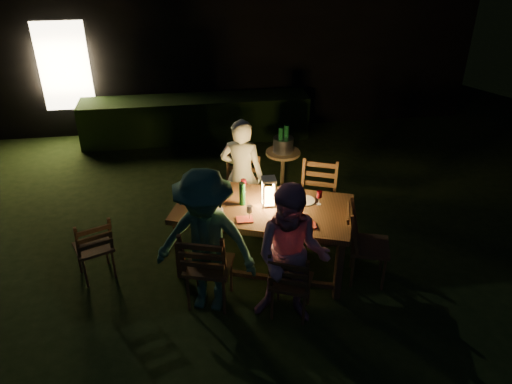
{
  "coord_description": "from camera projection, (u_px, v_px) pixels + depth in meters",
  "views": [
    {
      "loc": [
        -0.62,
        -5.14,
        3.85
      ],
      "look_at": [
        0.1,
        -0.03,
        0.9
      ],
      "focal_mm": 35.0,
      "sensor_mm": 36.0,
      "label": 1
    }
  ],
  "objects": [
    {
      "name": "chair_far_left",
      "position": [
        241.0,
        208.0,
        6.76
      ],
      "size": [
        0.57,
        0.59,
        1.02
      ],
      "rotation": [
        0.0,
        0.0,
        2.86
      ],
      "color": "#463217",
      "rests_on": "ground"
    },
    {
      "name": "person_house_side",
      "position": [
        242.0,
        175.0,
        6.57
      ],
      "size": [
        0.67,
        0.55,
        1.57
      ],
      "primitive_type": "imported",
      "rotation": [
        0.0,
        0.0,
        2.8
      ],
      "color": "#F0EFCC",
      "rests_on": "ground"
    },
    {
      "name": "chair_near_right",
      "position": [
        291.0,
        293.0,
        5.31
      ],
      "size": [
        0.55,
        0.57,
        0.93
      ],
      "rotation": [
        0.0,
        0.0,
        -0.4
      ],
      "color": "#463217",
      "rests_on": "ground"
    },
    {
      "name": "phone",
      "position": [
        204.0,
        214.0,
        5.61
      ],
      "size": [
        0.14,
        0.07,
        0.01
      ],
      "primitive_type": "cube",
      "color": "black",
      "rests_on": "dining_table"
    },
    {
      "name": "garden_envelope",
      "position": [
        211.0,
        27.0,
        10.91
      ],
      "size": [
        40.0,
        40.0,
        3.2
      ],
      "color": "black",
      "rests_on": "ground"
    },
    {
      "name": "wineglass_e",
      "position": [
        249.0,
        213.0,
        5.48
      ],
      "size": [
        0.06,
        0.06,
        0.18
      ],
      "primitive_type": null,
      "color": "silver",
      "rests_on": "dining_table"
    },
    {
      "name": "chair_near_left",
      "position": [
        209.0,
        279.0,
        5.44
      ],
      "size": [
        0.61,
        0.64,
        1.08
      ],
      "rotation": [
        0.0,
        0.0,
        -0.3
      ],
      "color": "#463217",
      "rests_on": "ground"
    },
    {
      "name": "chair_far_right",
      "position": [
        315.0,
        215.0,
        6.58
      ],
      "size": [
        0.62,
        0.64,
        1.05
      ],
      "rotation": [
        0.0,
        0.0,
        2.76
      ],
      "color": "#463217",
      "rests_on": "ground"
    },
    {
      "name": "chair_end",
      "position": [
        366.0,
        257.0,
        5.81
      ],
      "size": [
        0.6,
        0.58,
        1.02
      ],
      "rotation": [
        0.0,
        0.0,
        -1.88
      ],
      "color": "#463217",
      "rests_on": "ground"
    },
    {
      "name": "wineglass_a",
      "position": [
        244.0,
        186.0,
        6.01
      ],
      "size": [
        0.06,
        0.06,
        0.18
      ],
      "primitive_type": null,
      "color": "#59070F",
      "rests_on": "dining_table"
    },
    {
      "name": "wineglass_c",
      "position": [
        286.0,
        216.0,
        5.43
      ],
      "size": [
        0.06,
        0.06,
        0.18
      ],
      "primitive_type": null,
      "color": "#59070F",
      "rests_on": "dining_table"
    },
    {
      "name": "dining_table",
      "position": [
        263.0,
        213.0,
        5.8
      ],
      "size": [
        2.25,
        1.63,
        0.84
      ],
      "rotation": [
        0.0,
        0.0,
        -0.35
      ],
      "color": "#463217",
      "rests_on": "ground"
    },
    {
      "name": "lantern",
      "position": [
        269.0,
        193.0,
        5.72
      ],
      "size": [
        0.16,
        0.16,
        0.35
      ],
      "color": "white",
      "rests_on": "dining_table"
    },
    {
      "name": "plate_far_right",
      "position": [
        305.0,
        201.0,
        5.87
      ],
      "size": [
        0.25,
        0.25,
        0.01
      ],
      "primitive_type": "cylinder",
      "color": "white",
      "rests_on": "dining_table"
    },
    {
      "name": "napkin_left",
      "position": [
        245.0,
        219.0,
        5.51
      ],
      "size": [
        0.18,
        0.14,
        0.01
      ],
      "primitive_type": "cube",
      "color": "red",
      "rests_on": "dining_table"
    },
    {
      "name": "napkin_right",
      "position": [
        308.0,
        226.0,
        5.41
      ],
      "size": [
        0.18,
        0.14,
        0.01
      ],
      "primitive_type": "cube",
      "color": "red",
      "rests_on": "dining_table"
    },
    {
      "name": "person_opp_right",
      "position": [
        292.0,
        257.0,
        5.01
      ],
      "size": [
        0.94,
        0.83,
        1.6
      ],
      "primitive_type": "imported",
      "rotation": [
        0.0,
        0.0,
        -0.35
      ],
      "color": "#C4869F",
      "rests_on": "ground"
    },
    {
      "name": "plate_near_left",
      "position": [
        212.0,
        211.0,
        5.67
      ],
      "size": [
        0.25,
        0.25,
        0.01
      ],
      "primitive_type": "cylinder",
      "color": "white",
      "rests_on": "dining_table"
    },
    {
      "name": "chair_spare",
      "position": [
        96.0,
        257.0,
        5.86
      ],
      "size": [
        0.54,
        0.55,
        0.9
      ],
      "rotation": [
        0.0,
        0.0,
        0.39
      ],
      "color": "#463217",
      "rests_on": "ground"
    },
    {
      "name": "side_table",
      "position": [
        283.0,
        157.0,
        7.45
      ],
      "size": [
        0.52,
        0.52,
        0.7
      ],
      "color": "olive",
      "rests_on": "ground"
    },
    {
      "name": "person_opp_left",
      "position": [
        206.0,
        243.0,
        5.15
      ],
      "size": [
        1.23,
        0.95,
        1.67
      ],
      "primitive_type": "imported",
      "rotation": [
        0.0,
        0.0,
        -0.35
      ],
      "color": "#356B52",
      "rests_on": "ground"
    },
    {
      "name": "wineglass_d",
      "position": [
        319.0,
        198.0,
        5.76
      ],
      "size": [
        0.06,
        0.06,
        0.18
      ],
      "primitive_type": null,
      "color": "#59070F",
      "rests_on": "dining_table"
    },
    {
      "name": "wineglass_b",
      "position": [
        200.0,
        199.0,
        5.74
      ],
      "size": [
        0.06,
        0.06,
        0.18
      ],
      "primitive_type": null,
      "color": "#59070F",
      "rests_on": "dining_table"
    },
    {
      "name": "plate_near_right",
      "position": [
        300.0,
        221.0,
        5.49
      ],
      "size": [
        0.25,
        0.25,
        0.01
      ],
      "primitive_type": "cylinder",
      "color": "white",
      "rests_on": "dining_table"
    },
    {
      "name": "ice_bucket",
      "position": [
        283.0,
        145.0,
        7.35
      ],
      "size": [
        0.3,
        0.3,
        0.22
      ],
      "primitive_type": "cylinder",
      "color": "#A5A8AD",
      "rests_on": "side_table"
    },
    {
      "name": "bottle_bucket_a",
      "position": [
        281.0,
        143.0,
        7.29
      ],
      "size": [
        0.07,
        0.07,
        0.32
      ],
      "primitive_type": "cylinder",
      "color": "#0F471E",
      "rests_on": "side_table"
    },
    {
      "name": "plate_far_left",
      "position": [
        222.0,
        192.0,
        6.04
      ],
      "size": [
        0.25,
        0.25,
        0.01
      ],
      "primitive_type": "cylinder",
      "color": "white",
      "rests_on": "dining_table"
    },
    {
      "name": "bottle_table",
      "position": [
        242.0,
        194.0,
        5.74
      ],
      "size": [
        0.07,
        0.07,
        0.28
      ],
      "primitive_type": "cylinder",
      "color": "#0F471E",
      "rests_on": "dining_table"
    },
    {
      "name": "bottle_bucket_b",
      "position": [
        286.0,
        140.0,
        7.37
      ],
      "size": [
        0.07,
        0.07,
        0.32
      ],
      "primitive_type": "cylinder",
      "color": "#0F471E",
      "rests_on": "side_table"
    }
  ]
}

